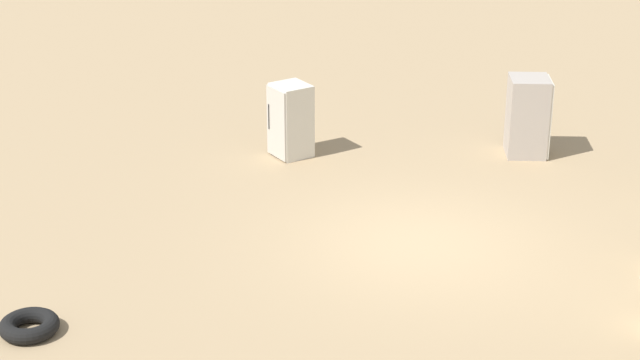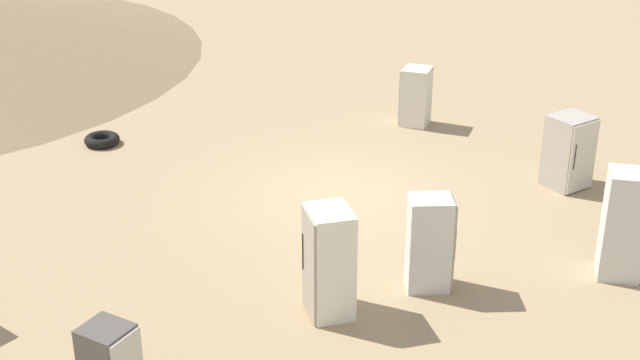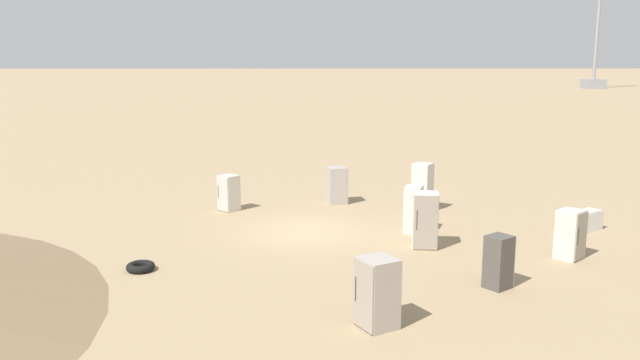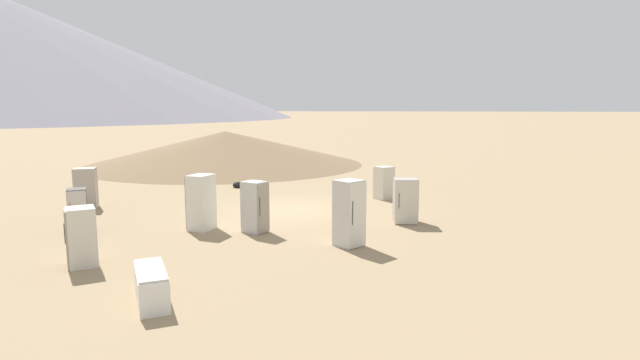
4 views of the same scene
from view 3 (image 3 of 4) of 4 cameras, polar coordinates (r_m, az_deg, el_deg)
ground_plane at (r=22.01m, az=-1.39°, el=-4.74°), size 1000.00×1000.00×0.00m
power_pylon_1 at (r=149.66m, az=23.97°, el=11.68°), size 11.89×4.07×33.96m
discarded_fridge_0 at (r=26.21m, az=1.57°, el=-0.48°), size 0.92×0.92×1.54m
discarded_fridge_1 at (r=20.35m, az=21.92°, el=-4.64°), size 0.99×0.99×1.50m
discarded_fridge_2 at (r=25.18m, az=9.37°, el=-0.64°), size 0.96×0.97×1.92m
discarded_fridge_3 at (r=17.17m, az=16.03°, el=-7.20°), size 0.85×0.83×1.42m
discarded_fridge_4 at (r=20.21m, az=9.59°, el=-3.64°), size 0.87×0.77×1.81m
discarded_fridge_5 at (r=14.21m, az=5.24°, el=-10.24°), size 1.05×1.05×1.61m
discarded_fridge_6 at (r=23.80m, az=22.91°, el=-3.53°), size 1.67×1.44×0.72m
discarded_fridge_7 at (r=21.97m, az=8.53°, el=-2.67°), size 0.78×0.88×1.65m
discarded_fridge_8 at (r=25.22m, az=-8.34°, el=-1.17°), size 0.94×0.94×1.43m
scrap_tire at (r=18.72m, az=-16.09°, el=-7.63°), size 0.81×0.81×0.22m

